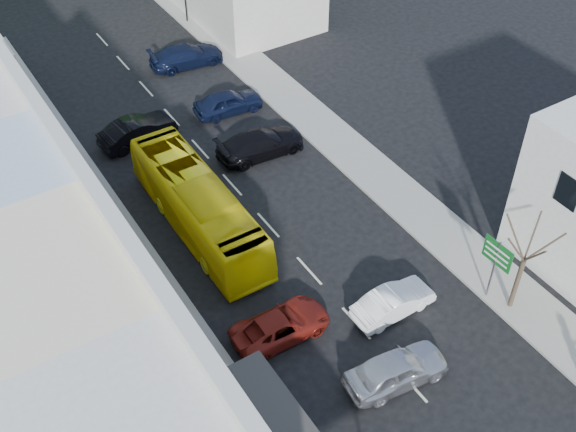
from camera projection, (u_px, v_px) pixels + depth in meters
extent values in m
plane|color=black|center=(356.00, 323.00, 33.89)|extent=(120.00, 120.00, 0.00)
cube|color=gray|center=(124.00, 255.00, 37.12)|extent=(3.00, 52.00, 0.15)
cube|color=gray|center=(358.00, 159.00, 43.04)|extent=(3.00, 52.00, 0.15)
cube|color=beige|center=(59.00, 341.00, 28.13)|extent=(7.00, 8.00, 8.00)
cube|color=#9A2C14|center=(158.00, 314.00, 30.39)|extent=(1.30, 6.80, 0.08)
cube|color=#A3BBD3|center=(7.00, 236.00, 32.49)|extent=(7.00, 6.00, 8.00)
cube|color=#195926|center=(97.00, 219.00, 34.75)|extent=(1.30, 5.10, 0.08)
cube|color=#590F1B|center=(52.00, 150.00, 38.80)|extent=(1.30, 5.95, 0.08)
imported|color=yellow|center=(198.00, 206.00, 37.66)|extent=(2.59, 11.62, 3.10)
imported|color=silver|center=(396.00, 371.00, 31.07)|extent=(4.58, 2.29, 1.40)
imported|color=white|center=(393.00, 302.00, 33.93)|extent=(4.43, 1.88, 1.40)
imported|color=maroon|center=(281.00, 325.00, 32.93)|extent=(4.62, 1.96, 1.40)
imported|color=black|center=(260.00, 145.00, 43.04)|extent=(4.60, 2.09, 1.40)
imported|color=black|center=(228.00, 103.00, 46.33)|extent=(4.54, 2.16, 1.40)
imported|color=black|center=(137.00, 132.00, 44.01)|extent=(4.60, 2.36, 1.40)
imported|color=black|center=(186.00, 56.00, 50.66)|extent=(4.67, 2.30, 1.40)
imported|color=black|center=(178.00, 343.00, 31.77)|extent=(0.48, 0.65, 1.70)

